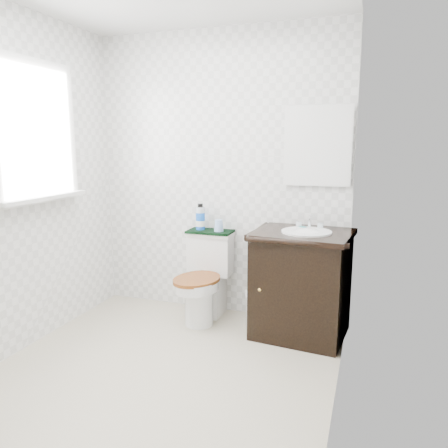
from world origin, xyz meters
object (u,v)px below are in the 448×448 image
Objects in this scene: vanity at (302,281)px; mouthwash_bottle at (200,218)px; cup at (219,226)px; toilet at (206,282)px; trash_bin at (258,311)px.

mouthwash_bottle is at bearing 167.59° from vanity.
toilet is at bearing -127.39° from cup.
trash_bin is 0.93m from mouthwash_bottle.
mouthwash_bottle reaches higher than vanity.
mouthwash_bottle is (-0.91, 0.20, 0.41)m from vanity.
vanity is (0.82, -0.07, 0.11)m from toilet.
vanity is at bearing -13.45° from cup.
vanity is 4.10× the size of mouthwash_bottle.
toilet is at bearing -54.38° from mouthwash_bottle.
trash_bin is 1.34× the size of mouthwash_bottle.
toilet is 0.83m from vanity.
cup is (-0.40, 0.20, 0.63)m from trash_bin.
mouthwash_bottle is (-0.09, 0.13, 0.52)m from toilet.
trash_bin is 0.78m from cup.
vanity is at bearing -12.41° from mouthwash_bottle.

